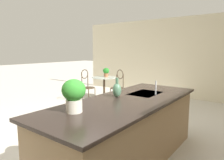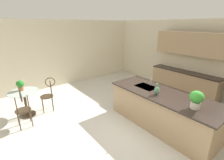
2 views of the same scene
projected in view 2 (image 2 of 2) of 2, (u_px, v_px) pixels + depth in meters
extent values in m
plane|color=beige|center=(128.00, 132.00, 4.00)|extent=(40.00, 40.00, 0.00)
cube|color=beige|center=(205.00, 59.00, 5.68)|extent=(9.00, 0.12, 2.70)
cube|color=beige|center=(59.00, 54.00, 6.72)|extent=(0.12, 7.80, 2.70)
cube|color=tan|center=(161.00, 110.00, 4.12)|extent=(2.70, 0.96, 0.88)
cube|color=#2D231E|center=(163.00, 94.00, 3.97)|extent=(2.80, 1.06, 0.04)
cube|color=#B2B5BA|center=(146.00, 87.00, 4.38)|extent=(0.56, 0.40, 0.03)
cube|color=tan|center=(184.00, 83.00, 6.01)|extent=(2.40, 0.60, 0.88)
cube|color=#2D231E|center=(186.00, 71.00, 5.86)|extent=(2.44, 0.64, 0.04)
cube|color=beige|center=(189.00, 62.00, 5.85)|extent=(2.40, 0.04, 0.60)
cube|color=tan|center=(190.00, 43.00, 5.52)|extent=(2.40, 0.36, 0.76)
cylinder|color=#3D2D1E|center=(28.00, 114.00, 4.74)|extent=(0.44, 0.44, 0.03)
cylinder|color=#3D2D1E|center=(26.00, 103.00, 4.62)|extent=(0.07, 0.07, 0.69)
cylinder|color=#B2C6C1|center=(23.00, 92.00, 4.51)|extent=(0.80, 0.80, 0.01)
cylinder|color=#3D2D1E|center=(18.00, 118.00, 4.19)|extent=(0.02, 0.02, 0.45)
cylinder|color=#3D2D1E|center=(30.00, 114.00, 4.34)|extent=(0.02, 0.02, 0.45)
cylinder|color=#3D2D1E|center=(19.00, 123.00, 3.97)|extent=(0.02, 0.02, 0.45)
cylinder|color=#3D2D1E|center=(32.00, 119.00, 4.13)|extent=(0.02, 0.02, 0.45)
cylinder|color=#3D2D1E|center=(23.00, 110.00, 4.08)|extent=(0.39, 0.39, 0.02)
cylinder|color=#3D2D1E|center=(16.00, 107.00, 3.82)|extent=(0.02, 0.02, 0.45)
cylinder|color=#3D2D1E|center=(28.00, 104.00, 3.97)|extent=(0.02, 0.02, 0.45)
torus|color=#3D2D1E|center=(21.00, 97.00, 3.82)|extent=(0.28, 0.03, 0.28)
cylinder|color=#3D2D1E|center=(43.00, 106.00, 4.76)|extent=(0.03, 0.03, 0.45)
cylinder|color=#3D2D1E|center=(43.00, 102.00, 5.01)|extent=(0.03, 0.03, 0.45)
cylinder|color=#3D2D1E|center=(53.00, 104.00, 4.87)|extent=(0.03, 0.03, 0.45)
cylinder|color=#3D2D1E|center=(52.00, 101.00, 5.11)|extent=(0.03, 0.03, 0.45)
cylinder|color=#3D2D1E|center=(47.00, 96.00, 4.86)|extent=(0.46, 0.46, 0.02)
cylinder|color=#3D2D1E|center=(51.00, 91.00, 4.74)|extent=(0.03, 0.03, 0.45)
cylinder|color=#3D2D1E|center=(51.00, 88.00, 4.96)|extent=(0.03, 0.03, 0.45)
torus|color=#3D2D1E|center=(50.00, 82.00, 4.78)|extent=(0.09, 0.28, 0.28)
cylinder|color=#B2B5BA|center=(151.00, 81.00, 4.44)|extent=(0.02, 0.02, 0.22)
cylinder|color=#9E603D|center=(21.00, 88.00, 4.57)|extent=(0.14, 0.14, 0.11)
ellipsoid|color=#257826|center=(20.00, 84.00, 4.53)|extent=(0.21, 0.21, 0.19)
cylinder|color=beige|center=(195.00, 105.00, 3.22)|extent=(0.18, 0.18, 0.15)
ellipsoid|color=green|center=(197.00, 97.00, 3.16)|extent=(0.27, 0.27, 0.24)
ellipsoid|color=#4C7A5B|center=(157.00, 91.00, 3.85)|extent=(0.13, 0.13, 0.21)
cylinder|color=#4C7A5B|center=(157.00, 85.00, 3.80)|extent=(0.04, 0.04, 0.08)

